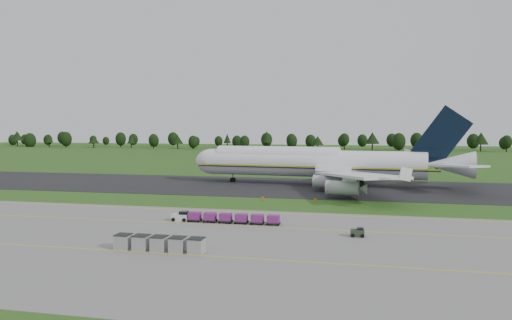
% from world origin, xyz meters
% --- Properties ---
extents(ground, '(600.00, 600.00, 0.00)m').
position_xyz_m(ground, '(0.00, 0.00, 0.00)').
color(ground, '#285018').
rests_on(ground, ground).
extents(apron, '(300.00, 52.00, 0.06)m').
position_xyz_m(apron, '(0.00, -34.00, 0.03)').
color(apron, slate).
rests_on(apron, ground).
extents(taxiway, '(300.00, 40.00, 0.08)m').
position_xyz_m(taxiway, '(0.00, 28.00, 0.04)').
color(taxiway, black).
rests_on(taxiway, ground).
extents(apron_markings, '(300.00, 30.20, 0.01)m').
position_xyz_m(apron_markings, '(0.00, -26.98, 0.06)').
color(apron_markings, yellow).
rests_on(apron_markings, apron).
extents(tree_line, '(528.76, 22.26, 11.77)m').
position_xyz_m(tree_line, '(-3.74, 220.03, 6.11)').
color(tree_line, black).
rests_on(tree_line, ground).
extents(aircraft, '(72.39, 70.31, 20.31)m').
position_xyz_m(aircraft, '(10.05, 33.23, 5.80)').
color(aircraft, white).
rests_on(aircraft, ground).
extents(baggage_train, '(17.65, 1.60, 1.54)m').
position_xyz_m(baggage_train, '(0.15, -20.29, 0.90)').
color(baggage_train, silver).
rests_on(baggage_train, apron).
extents(utility_cart, '(1.93, 1.30, 1.02)m').
position_xyz_m(utility_cart, '(21.00, -25.70, 0.56)').
color(utility_cart, '#2C3424').
rests_on(utility_cart, apron).
extents(uld_row, '(11.49, 1.89, 1.87)m').
position_xyz_m(uld_row, '(-2.59, -39.04, 1.00)').
color(uld_row, gray).
rests_on(uld_row, apron).
extents(edge_markers, '(11.36, 0.30, 0.60)m').
position_xyz_m(edge_markers, '(6.61, 5.32, 0.27)').
color(edge_markers, '#FE6408').
rests_on(edge_markers, ground).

